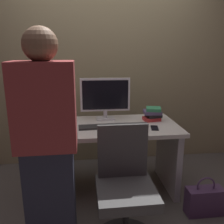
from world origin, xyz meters
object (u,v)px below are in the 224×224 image
object	(u,v)px
desk	(111,146)
cup_near_keyboard	(68,124)
keyboard	(100,127)
handbag	(204,201)
mouse	(131,125)
cell_phone	(155,128)
monitor	(105,96)
person_at_desk	(48,149)
office_chair	(125,192)
book_stack	(153,114)
cup_by_monitor	(70,118)

from	to	relation	value
desk	cup_near_keyboard	distance (m)	0.52
keyboard	handbag	size ratio (longest dim) A/B	1.14
mouse	cell_phone	world-z (taller)	mouse
monitor	mouse	distance (m)	0.44
cell_phone	desk	bearing A→B (deg)	169.75
desk	handbag	bearing A→B (deg)	-32.28
person_at_desk	cup_near_keyboard	bearing A→B (deg)	82.60
person_at_desk	mouse	world-z (taller)	person_at_desk
desk	mouse	size ratio (longest dim) A/B	13.72
office_chair	handbag	size ratio (longest dim) A/B	2.49
handbag	monitor	bearing A→B (deg)	139.54
desk	cup_near_keyboard	xyz separation A→B (m)	(-0.44, -0.05, 0.28)
book_stack	cell_phone	xyz separation A→B (m)	(-0.06, -0.27, -0.07)
mouse	book_stack	size ratio (longest dim) A/B	0.49
cup_near_keyboard	handbag	distance (m)	1.48
cup_near_keyboard	keyboard	bearing A→B (deg)	-4.34
mouse	book_stack	distance (m)	0.34
monitor	mouse	xyz separation A→B (m)	(0.23, -0.29, -0.24)
keyboard	book_stack	distance (m)	0.61
monitor	cup_near_keyboard	size ratio (longest dim) A/B	6.03
office_chair	person_at_desk	world-z (taller)	person_at_desk
book_stack	cell_phone	world-z (taller)	book_stack
desk	book_stack	bearing A→B (deg)	12.61
cup_by_monitor	monitor	bearing A→B (deg)	10.97
mouse	handbag	world-z (taller)	mouse
monitor	keyboard	world-z (taller)	monitor
person_at_desk	handbag	xyz separation A→B (m)	(1.34, 0.27, -0.70)
desk	keyboard	world-z (taller)	keyboard
desk	cell_phone	bearing A→B (deg)	-21.81
person_at_desk	cell_phone	size ratio (longest dim) A/B	11.38
cup_near_keyboard	book_stack	xyz separation A→B (m)	(0.90, 0.15, 0.03)
monitor	cup_by_monitor	distance (m)	0.45
cup_near_keyboard	cell_phone	world-z (taller)	cup_near_keyboard
monitor	handbag	bearing A→B (deg)	-40.46
office_chair	keyboard	bearing A→B (deg)	101.77
person_at_desk	handbag	bearing A→B (deg)	11.58
mouse	keyboard	bearing A→B (deg)	179.11
cup_by_monitor	cell_phone	size ratio (longest dim) A/B	0.65
handbag	cup_by_monitor	bearing A→B (deg)	152.31
mouse	office_chair	bearing A→B (deg)	-104.75
cup_near_keyboard	book_stack	bearing A→B (deg)	9.69
mouse	cup_by_monitor	bearing A→B (deg)	160.56
person_at_desk	book_stack	xyz separation A→B (m)	(1.00, 0.89, -0.02)
office_chair	monitor	world-z (taller)	monitor
desk	handbag	world-z (taller)	desk
person_at_desk	book_stack	world-z (taller)	person_at_desk
office_chair	cup_by_monitor	xyz separation A→B (m)	(-0.45, 0.87, 0.36)
desk	cell_phone	distance (m)	0.50
desk	mouse	xyz separation A→B (m)	(0.19, -0.08, 0.25)
cup_near_keyboard	handbag	size ratio (longest dim) A/B	0.24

